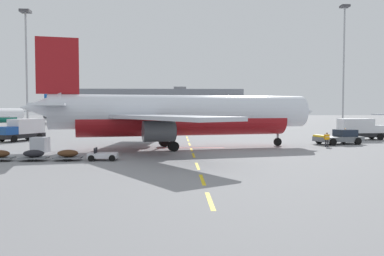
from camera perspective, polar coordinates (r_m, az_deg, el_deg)
name	(u,v)px	position (r m, az deg, el deg)	size (l,w,h in m)	color
ground	(319,137)	(69.17, 17.80, -1.17)	(400.00, 400.00, 0.00)	gray
apron_paint_markings	(187,138)	(63.35, -0.71, -1.39)	(8.00, 98.00, 0.01)	yellow
airliner_foreground	(180,115)	(46.06, -1.70, 1.93)	(34.54, 33.73, 12.20)	silver
pushback_tug	(340,137)	(55.31, 20.42, -1.25)	(6.54, 4.38, 2.08)	slate
airliner_mid_left	(68,111)	(138.09, -17.33, 2.35)	(32.81, 33.45, 11.76)	silver
catering_truck	(360,129)	(64.20, 22.98, -0.09)	(7.12, 2.97, 3.14)	black
fuel_service_truck	(22,129)	(62.27, -23.17, -0.18)	(5.36, 7.32, 3.14)	black
baggage_train	(51,155)	(37.66, -19.54, -3.64)	(11.62, 1.70, 1.14)	silver
ground_crew_worker	(327,139)	(50.97, 18.76, -1.44)	(0.70, 0.32, 1.76)	#232328
uld_cargo_container	(40,145)	(45.33, -20.94, -2.25)	(1.72, 1.69, 1.60)	#B7BCC6
apron_light_mast_near	(26,56)	(80.98, -22.66, 9.49)	(1.80, 1.80, 22.86)	slate
apron_light_mast_far	(344,53)	(94.50, 20.95, 9.96)	(1.80, 1.80, 27.12)	slate
terminal_satellite	(154,104)	(193.28, -5.42, 3.44)	(82.55, 26.08, 15.07)	gray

